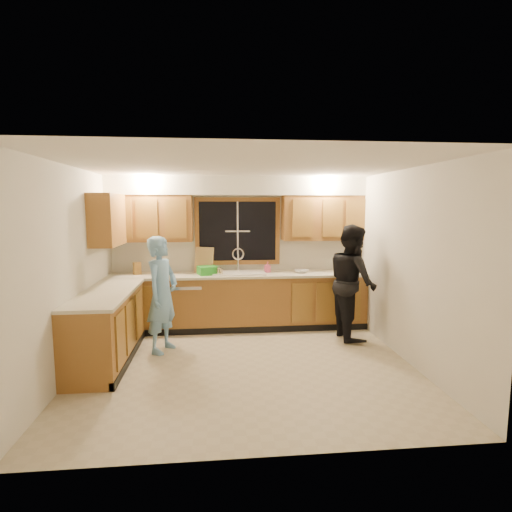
{
  "coord_description": "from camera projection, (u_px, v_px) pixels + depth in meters",
  "views": [
    {
      "loc": [
        -0.36,
        -4.88,
        2.01
      ],
      "look_at": [
        0.19,
        0.65,
        1.33
      ],
      "focal_mm": 28.0,
      "sensor_mm": 36.0,
      "label": 1
    }
  ],
  "objects": [
    {
      "name": "upper_cabinets_return",
      "position": [
        107.0,
        220.0,
        5.79
      ],
      "size": [
        0.33,
        0.9,
        0.75
      ],
      "primitive_type": "cube",
      "color": "#96622B",
      "rests_on": "wall_left"
    },
    {
      "name": "wall_back",
      "position": [
        238.0,
        252.0,
        6.82
      ],
      "size": [
        4.2,
        0.0,
        4.2
      ],
      "primitive_type": "plane",
      "rotation": [
        1.57,
        0.0,
        0.0
      ],
      "color": "silver",
      "rests_on": "ground"
    },
    {
      "name": "soffit",
      "position": [
        238.0,
        186.0,
        6.51
      ],
      "size": [
        4.2,
        0.35,
        0.3
      ],
      "primitive_type": "cube",
      "color": "white",
      "rests_on": "wall_back"
    },
    {
      "name": "window_frame",
      "position": [
        238.0,
        231.0,
        6.77
      ],
      "size": [
        1.44,
        0.03,
        1.14
      ],
      "color": "black",
      "rests_on": "wall_back"
    },
    {
      "name": "stove",
      "position": [
        94.0,
        342.0,
        4.65
      ],
      "size": [
        0.58,
        0.75,
        0.9
      ],
      "primitive_type": "cube",
      "color": "white",
      "rests_on": "floor"
    },
    {
      "name": "man",
      "position": [
        162.0,
        294.0,
        5.52
      ],
      "size": [
        0.6,
        0.7,
        1.61
      ],
      "primitive_type": "imported",
      "rotation": [
        0.0,
        0.0,
        1.14
      ],
      "color": "#72A8D7",
      "rests_on": "floor"
    },
    {
      "name": "bowl",
      "position": [
        301.0,
        271.0,
        6.64
      ],
      "size": [
        0.26,
        0.26,
        0.05
      ],
      "primitive_type": "imported",
      "rotation": [
        0.0,
        0.0,
        0.25
      ],
      "color": "silver",
      "rests_on": "countertop_back"
    },
    {
      "name": "can_right",
      "position": [
        219.0,
        272.0,
        6.36
      ],
      "size": [
        0.09,
        0.09,
        0.13
      ],
      "primitive_type": "cylinder",
      "rotation": [
        0.0,
        0.0,
        0.34
      ],
      "color": "beige",
      "rests_on": "countertop_back"
    },
    {
      "name": "countertop_back",
      "position": [
        239.0,
        275.0,
        6.55
      ],
      "size": [
        4.2,
        0.63,
        0.04
      ],
      "primitive_type": "cube",
      "color": "beige",
      "rests_on": "base_cabinets_back"
    },
    {
      "name": "upper_cabinets_left",
      "position": [
        150.0,
        218.0,
        6.45
      ],
      "size": [
        1.35,
        0.33,
        0.75
      ],
      "primitive_type": "cube",
      "color": "#96622B",
      "rests_on": "wall_back"
    },
    {
      "name": "sink",
      "position": [
        239.0,
        277.0,
        6.58
      ],
      "size": [
        0.86,
        0.52,
        0.57
      ],
      "color": "white",
      "rests_on": "countertop_back"
    },
    {
      "name": "can_left",
      "position": [
        221.0,
        272.0,
        6.34
      ],
      "size": [
        0.07,
        0.07,
        0.11
      ],
      "primitive_type": "cylinder",
      "rotation": [
        0.0,
        0.0,
        0.07
      ],
      "color": "beige",
      "rests_on": "countertop_back"
    },
    {
      "name": "soap_bottle",
      "position": [
        267.0,
        267.0,
        6.68
      ],
      "size": [
        0.11,
        0.11,
        0.18
      ],
      "primitive_type": "imported",
      "rotation": [
        0.0,
        0.0,
        0.39
      ],
      "color": "#D9527B",
      "rests_on": "countertop_back"
    },
    {
      "name": "dishwasher",
      "position": [
        187.0,
        305.0,
        6.54
      ],
      "size": [
        0.6,
        0.56,
        0.82
      ],
      "primitive_type": "cube",
      "color": "white",
      "rests_on": "floor"
    },
    {
      "name": "woman",
      "position": [
        352.0,
        282.0,
        6.1
      ],
      "size": [
        0.69,
        0.87,
        1.75
      ],
      "primitive_type": "imported",
      "rotation": [
        0.0,
        0.0,
        1.6
      ],
      "color": "black",
      "rests_on": "floor"
    },
    {
      "name": "countertop_left",
      "position": [
        107.0,
        293.0,
        5.16
      ],
      "size": [
        0.63,
        1.9,
        0.04
      ],
      "primitive_type": "cube",
      "color": "beige",
      "rests_on": "base_cabinets_left"
    },
    {
      "name": "wall_left",
      "position": [
        70.0,
        271.0,
        4.74
      ],
      "size": [
        0.0,
        3.8,
        3.8
      ],
      "primitive_type": "plane",
      "rotation": [
        1.57,
        0.0,
        1.57
      ],
      "color": "silver",
      "rests_on": "ground"
    },
    {
      "name": "floor",
      "position": [
        246.0,
        365.0,
        5.1
      ],
      "size": [
        4.2,
        4.2,
        0.0
      ],
      "primitive_type": "plane",
      "color": "#B9AC8E",
      "rests_on": "ground"
    },
    {
      "name": "wall_right",
      "position": [
        408.0,
        266.0,
        5.15
      ],
      "size": [
        0.0,
        3.8,
        3.8
      ],
      "primitive_type": "plane",
      "rotation": [
        1.57,
        0.0,
        -1.57
      ],
      "color": "silver",
      "rests_on": "ground"
    },
    {
      "name": "ceiling",
      "position": [
        246.0,
        166.0,
        4.79
      ],
      "size": [
        4.2,
        4.2,
        0.0
      ],
      "primitive_type": "plane",
      "rotation": [
        3.14,
        0.0,
        0.0
      ],
      "color": "white"
    },
    {
      "name": "base_cabinets_left",
      "position": [
        107.0,
        328.0,
        5.21
      ],
      "size": [
        0.6,
        1.9,
        0.88
      ],
      "primitive_type": "cube",
      "color": "#96622B",
      "rests_on": "ground"
    },
    {
      "name": "dish_crate",
      "position": [
        208.0,
        270.0,
        6.47
      ],
      "size": [
        0.36,
        0.35,
        0.14
      ],
      "primitive_type": "cube",
      "rotation": [
        0.0,
        0.0,
        0.31
      ],
      "color": "#259125",
      "rests_on": "countertop_back"
    },
    {
      "name": "base_cabinets_back",
      "position": [
        239.0,
        302.0,
        6.62
      ],
      "size": [
        4.2,
        0.6,
        0.88
      ],
      "primitive_type": "cube",
      "color": "#96622B",
      "rests_on": "ground"
    },
    {
      "name": "knife_block",
      "position": [
        137.0,
        268.0,
        6.47
      ],
      "size": [
        0.14,
        0.13,
        0.2
      ],
      "primitive_type": "cube",
      "rotation": [
        0.0,
        0.0,
        0.53
      ],
      "color": "olive",
      "rests_on": "countertop_back"
    },
    {
      "name": "upper_cabinets_right",
      "position": [
        322.0,
        218.0,
        6.73
      ],
      "size": [
        1.35,
        0.33,
        0.75
      ],
      "primitive_type": "cube",
      "color": "#96622B",
      "rests_on": "wall_back"
    },
    {
      "name": "cutting_board",
      "position": [
        204.0,
        260.0,
        6.63
      ],
      "size": [
        0.34,
        0.23,
        0.42
      ],
      "primitive_type": "cube",
      "rotation": [
        -0.21,
        0.0,
        -0.4
      ],
      "color": "tan",
      "rests_on": "countertop_back"
    }
  ]
}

